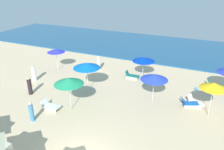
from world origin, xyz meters
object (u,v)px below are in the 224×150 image
(umbrella_6, at_px, (214,86))
(lounge_chair_6_0, at_px, (189,103))
(beachgoer_3, at_px, (30,86))
(beach_ball_1, at_px, (196,89))
(umbrella_4, at_px, (56,51))
(lounge_chair_6_1, at_px, (195,102))
(umbrella_0, at_px, (69,81))
(beachgoer_2, at_px, (31,112))
(lounge_chair_0_0, at_px, (50,106))
(umbrella_3, at_px, (144,59))
(umbrella_5, at_px, (154,77))
(beachgoer_0, at_px, (99,63))
(umbrella_2, at_px, (87,65))
(lounge_chair_1_0, at_px, (214,85))
(beachgoer_1, at_px, (34,74))
(lounge_chair_3_0, at_px, (132,76))
(beach_ball_0, at_px, (66,85))

(umbrella_6, bearing_deg, lounge_chair_6_0, 152.15)
(beachgoer_3, relative_size, beach_ball_1, 5.08)
(umbrella_4, relative_size, lounge_chair_6_1, 1.62)
(umbrella_0, relative_size, beachgoer_3, 1.65)
(umbrella_6, distance_m, beachgoer_2, 12.76)
(lounge_chair_0_0, relative_size, umbrella_3, 0.65)
(umbrella_5, distance_m, lounge_chair_6_1, 3.85)
(lounge_chair_0_0, distance_m, umbrella_6, 11.99)
(umbrella_4, distance_m, beachgoer_0, 4.71)
(umbrella_2, bearing_deg, lounge_chair_1_0, 27.87)
(umbrella_6, bearing_deg, beach_ball_1, 106.82)
(lounge_chair_0_0, bearing_deg, beachgoer_2, 174.63)
(umbrella_0, distance_m, umbrella_5, 6.55)
(umbrella_5, bearing_deg, lounge_chair_0_0, -147.26)
(umbrella_6, distance_m, beachgoer_1, 15.86)
(lounge_chair_3_0, xyz_separation_m, lounge_chair_6_1, (6.31, -2.76, -0.02))
(lounge_chair_1_0, distance_m, lounge_chair_3_0, 7.69)
(beachgoer_3, bearing_deg, lounge_chair_1_0, -145.92)
(umbrella_6, distance_m, lounge_chair_6_1, 2.64)
(lounge_chair_3_0, xyz_separation_m, beachgoer_2, (-3.88, -9.73, 0.46))
(umbrella_5, xyz_separation_m, lounge_chair_6_0, (2.81, 0.46, -1.92))
(umbrella_0, distance_m, beachgoer_3, 4.91)
(umbrella_6, relative_size, lounge_chair_6_0, 1.75)
(beach_ball_1, bearing_deg, beachgoer_0, 175.88)
(umbrella_5, bearing_deg, beachgoer_0, 149.08)
(umbrella_2, relative_size, beachgoer_2, 1.76)
(umbrella_5, bearing_deg, umbrella_2, -174.12)
(umbrella_2, distance_m, umbrella_4, 6.17)
(umbrella_6, xyz_separation_m, beachgoer_1, (-15.76, -0.60, -1.68))
(beachgoer_0, bearing_deg, umbrella_3, -116.36)
(lounge_chair_1_0, distance_m, umbrella_6, 5.56)
(umbrella_0, height_order, umbrella_5, umbrella_0)
(lounge_chair_0_0, relative_size, lounge_chair_1_0, 0.96)
(umbrella_3, bearing_deg, umbrella_5, -62.64)
(lounge_chair_0_0, height_order, beachgoer_1, beachgoer_1)
(lounge_chair_1_0, height_order, beach_ball_0, lounge_chair_1_0)
(umbrella_0, xyz_separation_m, umbrella_2, (-0.37, 3.19, 0.05))
(lounge_chair_6_1, bearing_deg, lounge_chair_0_0, 139.27)
(umbrella_0, bearing_deg, umbrella_6, 19.97)
(umbrella_5, distance_m, beachgoer_2, 9.40)
(beachgoer_0, bearing_deg, umbrella_6, -135.46)
(lounge_chair_0_0, height_order, beach_ball_1, lounge_chair_0_0)
(umbrella_6, xyz_separation_m, beach_ball_0, (-12.22, -0.37, -2.28))
(lounge_chair_6_1, bearing_deg, umbrella_3, 80.73)
(umbrella_2, height_order, beachgoer_3, umbrella_2)
(umbrella_5, xyz_separation_m, beach_ball_0, (-7.97, -0.67, -2.04))
(umbrella_2, relative_size, beach_ball_0, 9.95)
(beachgoer_2, height_order, beach_ball_1, beachgoer_2)
(umbrella_4, relative_size, beach_ball_1, 7.67)
(umbrella_4, bearing_deg, umbrella_0, -46.25)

